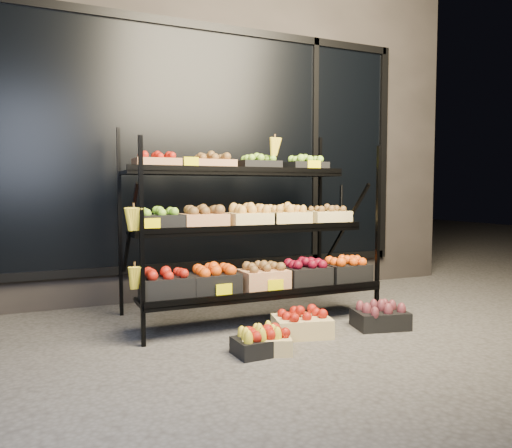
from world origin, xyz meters
name	(u,v)px	position (x,y,z in m)	size (l,w,h in m)	color
ground	(282,336)	(0.00, 0.00, 0.00)	(24.00, 24.00, 0.00)	#514F4C
building	(186,138)	(0.00, 2.59, 1.75)	(6.00, 2.08, 3.50)	#2D2826
display_rack	(250,228)	(-0.01, 0.60, 0.79)	(2.18, 1.02, 1.72)	black
floor_crate_left	(266,341)	(-0.28, -0.30, 0.08)	(0.40, 0.34, 0.18)	#DDC57F
floor_crate_midleft	(259,342)	(-0.34, -0.31, 0.08)	(0.35, 0.26, 0.18)	black
floor_crate_midright	(302,323)	(0.14, -0.05, 0.10)	(0.49, 0.40, 0.21)	#DDC57F
floor_crate_right	(380,316)	(0.83, -0.12, 0.10)	(0.47, 0.39, 0.21)	black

